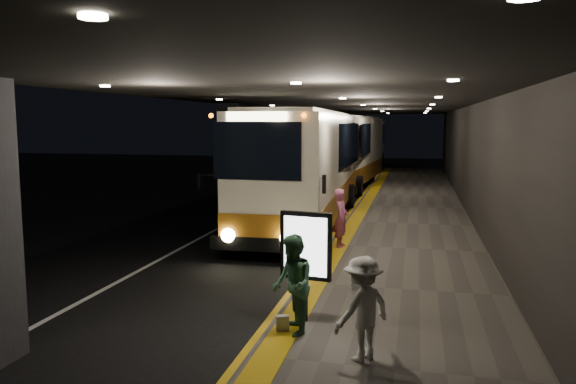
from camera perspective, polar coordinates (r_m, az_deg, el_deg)
The scene contains 18 objects.
ground at distance 16.43m, azimuth -5.11°, elevation -6.08°, with size 90.00×90.00×0.00m, color black.
lane_line_white at distance 21.64m, azimuth -5.57°, elevation -2.88°, with size 0.12×50.00×0.01m, color silver.
kerb_stripe_yellow at distance 20.72m, azimuth 5.41°, elevation -3.32°, with size 0.18×50.00×0.01m, color gold.
sidewalk at distance 20.54m, azimuth 12.07°, elevation -3.34°, with size 4.50×50.00×0.15m, color #514C44.
tactile_strip at distance 20.63m, azimuth 6.79°, elevation -2.96°, with size 0.50×50.00×0.01m, color gold.
terminal_wall at distance 20.32m, azimuth 18.66°, elevation 4.64°, with size 0.10×50.00×6.00m, color black.
support_columns at distance 20.33m, azimuth -5.73°, elevation 2.72°, with size 0.80×24.80×4.40m.
canopy at distance 20.38m, azimuth 5.98°, elevation 9.48°, with size 9.00×50.00×0.40m, color black.
coach_main at distance 20.57m, azimuth 1.72°, elevation 2.03°, with size 3.19×12.97×4.01m.
coach_second at distance 32.63m, azimuth 5.91°, elevation 3.84°, with size 3.43×12.84×3.99m.
coach_third at distance 47.19m, azimuth 7.83°, elevation 4.72°, with size 2.61×12.29×3.86m.
passenger_boarding at distance 16.23m, azimuth 5.42°, elevation -2.66°, with size 0.62×0.40×1.69m, color #A54D71.
passenger_waiting_green at distance 9.63m, azimuth 0.48°, elevation -9.38°, with size 0.83×0.51×1.70m, color #3D6E4E.
passenger_waiting_white at distance 8.69m, azimuth 7.60°, elevation -11.65°, with size 1.03×0.48×1.60m, color #B9B9B2.
bag_polka at distance 12.40m, azimuth 7.12°, elevation -8.92°, with size 0.29×0.12×0.35m, color black.
bag_plain at distance 9.94m, azimuth -0.55°, elevation -13.19°, with size 0.22×0.13×0.27m, color #B5B5A9.
info_sign at distance 10.07m, azimuth 1.81°, elevation -5.68°, with size 0.95×0.25×2.01m.
stanchion_post at distance 11.85m, azimuth 1.66°, elevation -7.75°, with size 0.05×0.05×1.10m, color black.
Camera 1 is at (4.97, -15.21, 3.73)m, focal length 35.00 mm.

